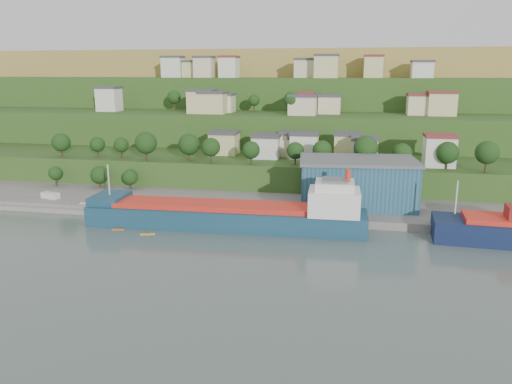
% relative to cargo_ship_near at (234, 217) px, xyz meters
% --- Properties ---
extents(ground, '(500.00, 500.00, 0.00)m').
position_rel_cargo_ship_near_xyz_m(ground, '(-2.90, -10.03, -2.82)').
color(ground, '#485751').
rests_on(ground, ground).
extents(quay, '(220.00, 26.00, 4.00)m').
position_rel_cargo_ship_near_xyz_m(quay, '(17.10, 17.97, -2.82)').
color(quay, slate).
rests_on(quay, ground).
extents(pebble_beach, '(40.00, 18.00, 2.40)m').
position_rel_cargo_ship_near_xyz_m(pebble_beach, '(-57.90, 11.97, -2.82)').
color(pebble_beach, slate).
rests_on(pebble_beach, ground).
extents(hillside, '(360.00, 211.24, 96.00)m').
position_rel_cargo_ship_near_xyz_m(hillside, '(-2.88, 158.64, -2.73)').
color(hillside, '#284719').
rests_on(hillside, ground).
extents(cargo_ship_near, '(69.14, 13.19, 17.69)m').
position_rel_cargo_ship_near_xyz_m(cargo_ship_near, '(0.00, 0.00, 0.00)').
color(cargo_ship_near, '#123446').
rests_on(cargo_ship_near, ground).
extents(warehouse, '(32.68, 21.89, 12.80)m').
position_rel_cargo_ship_near_xyz_m(warehouse, '(29.55, 20.32, 5.61)').
color(warehouse, navy).
rests_on(warehouse, quay).
extents(caravan, '(5.75, 3.45, 2.51)m').
position_rel_cargo_ship_near_xyz_m(caravan, '(-56.95, 10.70, -0.37)').
color(caravan, silver).
rests_on(caravan, pebble_beach).
extents(dinghy, '(4.85, 2.87, 0.91)m').
position_rel_cargo_ship_near_xyz_m(dinghy, '(-43.44, 7.70, -1.17)').
color(dinghy, silver).
rests_on(dinghy, pebble_beach).
extents(kayak_orange, '(2.98, 1.11, 0.73)m').
position_rel_cargo_ship_near_xyz_m(kayak_orange, '(-27.32, -7.17, -2.61)').
color(kayak_orange, orange).
rests_on(kayak_orange, ground).
extents(kayak_yellow, '(3.48, 1.67, 0.87)m').
position_rel_cargo_ship_near_xyz_m(kayak_yellow, '(-18.86, -9.15, -2.57)').
color(kayak_yellow, orange).
rests_on(kayak_yellow, ground).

